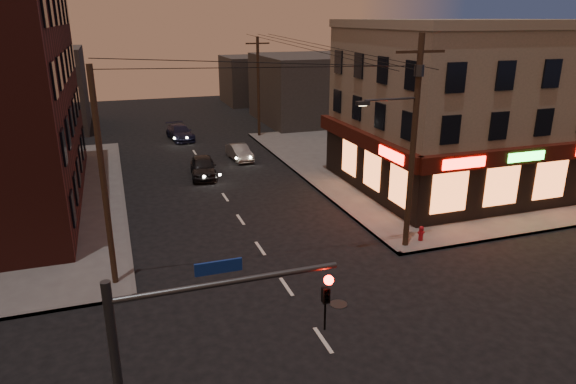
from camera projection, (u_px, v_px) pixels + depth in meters
name	position (u px, v px, depth m)	size (l,w,h in m)	color
ground	(323.00, 340.00, 18.03)	(120.00, 120.00, 0.00)	black
sidewalk_ne	(441.00, 160.00, 40.55)	(24.00, 28.00, 0.15)	#514F4C
pizza_building	(472.00, 106.00, 33.23)	(15.85, 12.85, 10.50)	gray
bg_building_ne_a	(308.00, 89.00, 55.22)	(10.00, 12.00, 7.00)	#3F3D3A
bg_building_nw	(37.00, 90.00, 50.34)	(9.00, 10.00, 8.00)	#3F3D3A
bg_building_ne_b	(255.00, 80.00, 67.30)	(8.00, 8.00, 6.00)	#3F3D3A
utility_pole_main	(412.00, 133.00, 23.42)	(4.20, 0.44, 10.00)	#382619
utility_pole_far	(258.00, 87.00, 47.27)	(0.26, 0.26, 9.00)	#382619
utility_pole_west	(103.00, 181.00, 20.26)	(0.24, 0.24, 9.00)	#382619
traffic_signal	(174.00, 376.00, 9.96)	(4.49, 0.32, 6.47)	#333538
sedan_near	(203.00, 167.00, 36.33)	(1.73, 4.31, 1.47)	black
sedan_mid	(239.00, 152.00, 40.70)	(1.29, 3.70, 1.22)	slate
sedan_far	(180.00, 132.00, 47.45)	(1.88, 4.64, 1.35)	#191A32
fire_hydrant	(421.00, 233.00, 25.62)	(0.33, 0.33, 0.76)	maroon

